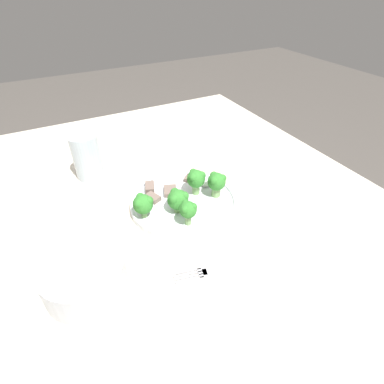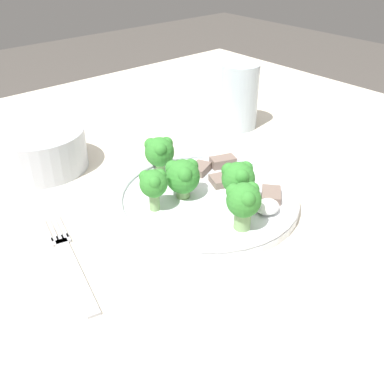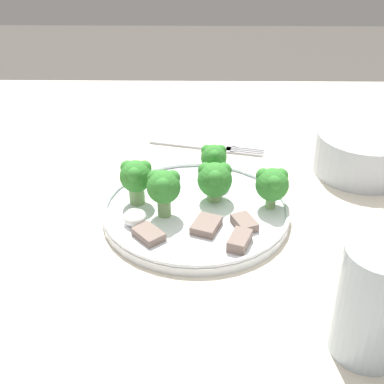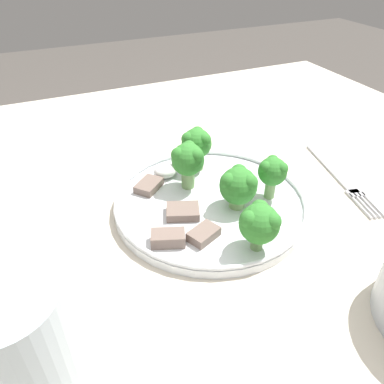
{
  "view_description": "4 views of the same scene",
  "coord_description": "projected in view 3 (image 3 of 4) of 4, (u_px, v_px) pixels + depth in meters",
  "views": [
    {
      "loc": [
        -0.57,
        0.18,
        1.21
      ],
      "look_at": [
        -0.07,
        -0.08,
        0.77
      ],
      "focal_mm": 28.0,
      "sensor_mm": 36.0,
      "label": 1
    },
    {
      "loc": [
        -0.43,
        -0.48,
        1.08
      ],
      "look_at": [
        -0.07,
        -0.06,
        0.74
      ],
      "focal_mm": 42.0,
      "sensor_mm": 36.0,
      "label": 2
    },
    {
      "loc": [
        0.6,
        -0.07,
        1.15
      ],
      "look_at": [
        -0.01,
        -0.08,
        0.78
      ],
      "focal_mm": 50.0,
      "sensor_mm": 36.0,
      "label": 3
    },
    {
      "loc": [
        0.15,
        0.3,
        1.04
      ],
      "look_at": [
        -0.02,
        -0.08,
        0.74
      ],
      "focal_mm": 35.0,
      "sensor_mm": 36.0,
      "label": 4
    }
  ],
  "objects": [
    {
      "name": "broccoli_floret_back_left",
      "position": [
        272.0,
        184.0,
        0.75
      ],
      "size": [
        0.05,
        0.05,
        0.06
      ],
      "color": "#7FA866",
      "rests_on": "dinner_plate"
    },
    {
      "name": "meat_slice_rear_slice",
      "position": [
        149.0,
        234.0,
        0.7
      ],
      "size": [
        0.05,
        0.05,
        0.01
      ],
      "color": "#756056",
      "rests_on": "dinner_plate"
    },
    {
      "name": "broccoli_floret_center_back",
      "position": [
        164.0,
        187.0,
        0.73
      ],
      "size": [
        0.05,
        0.05,
        0.07
      ],
      "color": "#7FA866",
      "rests_on": "dinner_plate"
    },
    {
      "name": "meat_slice_front_slice",
      "position": [
        240.0,
        241.0,
        0.68
      ],
      "size": [
        0.05,
        0.04,
        0.02
      ],
      "color": "#756056",
      "rests_on": "dinner_plate"
    },
    {
      "name": "meat_slice_edge_slice",
      "position": [
        244.0,
        221.0,
        0.73
      ],
      "size": [
        0.04,
        0.04,
        0.01
      ],
      "color": "#756056",
      "rests_on": "dinner_plate"
    },
    {
      "name": "broccoli_floret_front_left",
      "position": [
        214.0,
        158.0,
        0.81
      ],
      "size": [
        0.04,
        0.04,
        0.06
      ],
      "color": "#7FA866",
      "rests_on": "dinner_plate"
    },
    {
      "name": "cream_bowl",
      "position": [
        363.0,
        154.0,
        0.86
      ],
      "size": [
        0.15,
        0.15,
        0.07
      ],
      "color": "#B7BCC6",
      "rests_on": "table"
    },
    {
      "name": "dinner_plate",
      "position": [
        196.0,
        211.0,
        0.76
      ],
      "size": [
        0.27,
        0.27,
        0.02
      ],
      "color": "white",
      "rests_on": "table"
    },
    {
      "name": "sauce_dollop",
      "position": [
        135.0,
        217.0,
        0.73
      ],
      "size": [
        0.04,
        0.03,
        0.02
      ],
      "color": "white",
      "rests_on": "dinner_plate"
    },
    {
      "name": "broccoli_floret_center_left",
      "position": [
        215.0,
        179.0,
        0.77
      ],
      "size": [
        0.05,
        0.05,
        0.06
      ],
      "color": "#7FA866",
      "rests_on": "dinner_plate"
    },
    {
      "name": "drinking_glass",
      "position": [
        374.0,
        307.0,
        0.53
      ],
      "size": [
        0.08,
        0.08,
        0.13
      ],
      "color": "#B2C1CC",
      "rests_on": "table"
    },
    {
      "name": "meat_slice_middle_slice",
      "position": [
        206.0,
        225.0,
        0.72
      ],
      "size": [
        0.05,
        0.05,
        0.01
      ],
      "color": "#756056",
      "rests_on": "dinner_plate"
    },
    {
      "name": "broccoli_floret_near_rim_left",
      "position": [
        136.0,
        177.0,
        0.75
      ],
      "size": [
        0.05,
        0.05,
        0.07
      ],
      "color": "#7FA866",
      "rests_on": "dinner_plate"
    },
    {
      "name": "fork",
      "position": [
        205.0,
        147.0,
        0.95
      ],
      "size": [
        0.07,
        0.21,
        0.0
      ],
      "color": "#B2B2B7",
      "rests_on": "table"
    },
    {
      "name": "table",
      "position": [
        244.0,
        280.0,
        0.77
      ],
      "size": [
        1.22,
        1.17,
        0.72
      ],
      "color": "beige",
      "rests_on": "ground_plane"
    }
  ]
}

